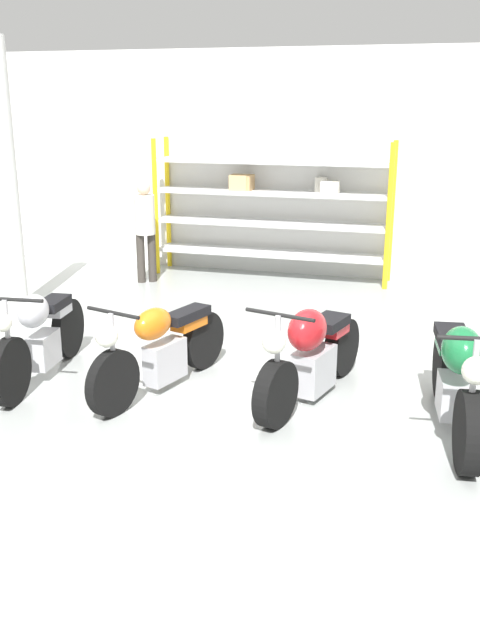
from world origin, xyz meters
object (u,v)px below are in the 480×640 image
object	(u,v)px
motorcycle_silver	(40,336)
person_browsing	(145,224)
shelving_rack	(271,204)
motorcycle_green	(457,378)
motorcycle_orange	(161,347)
motorcycle_red	(311,355)

from	to	relation	value
motorcycle_silver	person_browsing	world-z (taller)	person_browsing
shelving_rack	motorcycle_green	bearing A→B (deg)	-60.38
motorcycle_silver	person_browsing	bearing A→B (deg)	-177.85
motorcycle_silver	motorcycle_green	world-z (taller)	motorcycle_green
motorcycle_orange	person_browsing	bearing A→B (deg)	-138.50
shelving_rack	motorcycle_red	world-z (taller)	shelving_rack
motorcycle_red	person_browsing	distance (m)	5.19
person_browsing	motorcycle_green	bearing A→B (deg)	-164.63
motorcycle_red	motorcycle_green	distance (m)	1.40
motorcycle_red	shelving_rack	bearing A→B (deg)	-146.90
shelving_rack	person_browsing	bearing A→B (deg)	-154.01
shelving_rack	person_browsing	world-z (taller)	shelving_rack
motorcycle_red	person_browsing	bearing A→B (deg)	-123.92
motorcycle_green	motorcycle_silver	bearing A→B (deg)	-98.80
motorcycle_red	motorcycle_green	bearing A→B (deg)	90.60
shelving_rack	motorcycle_silver	bearing A→B (deg)	-103.78
motorcycle_silver	shelving_rack	bearing A→B (deg)	160.24
motorcycle_orange	person_browsing	size ratio (longest dim) A/B	1.27
shelving_rack	motorcycle_green	xyz separation A→B (m)	(2.92, -5.14, -0.70)
motorcycle_red	motorcycle_green	size ratio (longest dim) A/B	0.94
shelving_rack	motorcycle_red	xyz separation A→B (m)	(1.57, -4.79, -0.74)
motorcycle_red	person_browsing	size ratio (longest dim) A/B	1.29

